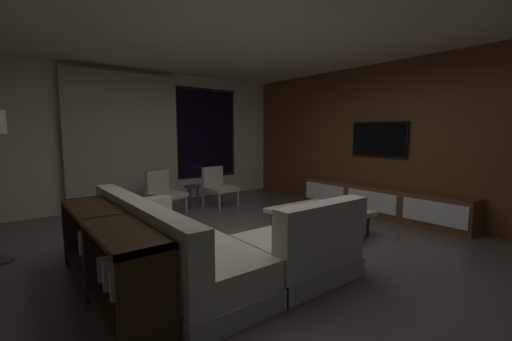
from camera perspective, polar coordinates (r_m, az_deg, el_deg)
name	(u,v)px	position (r m, az deg, el deg)	size (l,w,h in m)	color
floor	(260,251)	(4.22, 0.65, -13.78)	(9.20, 9.20, 0.00)	#564C44
back_wall_with_window	(147,139)	(7.12, -18.31, 5.25)	(6.60, 0.30, 2.70)	beige
media_wall	(395,139)	(6.33, 22.92, 5.00)	(0.12, 7.80, 2.70)	brown
ceiling	(260,25)	(4.14, 0.71, 23.91)	(8.20, 8.20, 0.00)	beige
sectional_couch	(205,248)	(3.51, -8.73, -13.06)	(1.98, 2.50, 0.82)	#A49C8C
coffee_table	(319,221)	(4.92, 10.87, -8.60)	(1.16, 1.16, 0.36)	black
book_stack_on_coffee_table	(330,210)	(4.76, 12.63, -6.71)	(0.25, 0.20, 0.06)	#D054D4
accent_chair_near_window	(218,185)	(6.62, -6.66, -2.44)	(0.62, 0.63, 0.78)	#B2ADA0
accent_chair_by_curtain	(163,190)	(6.17, -15.78, -3.30)	(0.68, 0.69, 0.78)	#B2ADA0
side_stool	(193,190)	(6.43, -10.92, -3.33)	(0.32, 0.32, 0.46)	#333338
media_console	(381,202)	(6.23, 20.74, -5.09)	(0.46, 3.10, 0.52)	brown
mounted_tv	(379,139)	(6.37, 20.47, 5.11)	(0.05, 1.08, 0.62)	black
console_table_behind_couch	(107,252)	(3.27, -24.36, -12.66)	(0.40, 2.10, 0.74)	black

